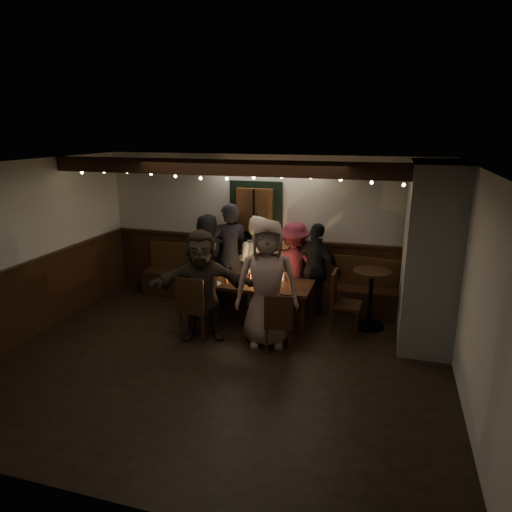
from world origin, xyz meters
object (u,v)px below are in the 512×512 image
(chair_near_right, at_px, (279,320))
(person_c, at_px, (256,261))
(person_g, at_px, (267,284))
(high_top, at_px, (371,292))
(person_f, at_px, (202,285))
(person_e, at_px, (317,269))
(dining_table, at_px, (252,285))
(person_d, at_px, (294,266))
(chair_end, at_px, (340,298))
(person_b, at_px, (230,255))
(chair_near_left, at_px, (194,304))
(person_a, at_px, (208,259))

(chair_near_right, height_order, person_c, person_c)
(person_g, bearing_deg, high_top, 20.83)
(person_f, xyz_separation_m, person_g, (0.96, 0.09, 0.09))
(person_f, height_order, person_g, person_g)
(person_e, bearing_deg, person_c, 19.78)
(dining_table, relative_size, chair_near_right, 2.18)
(chair_near_right, xyz_separation_m, person_f, (-1.19, 0.14, 0.34))
(person_d, distance_m, person_e, 0.43)
(chair_end, distance_m, person_b, 2.11)
(chair_near_left, relative_size, person_d, 0.64)
(dining_table, relative_size, person_g, 1.03)
(dining_table, bearing_deg, chair_near_right, -54.22)
(person_d, height_order, person_g, person_g)
(person_c, xyz_separation_m, person_d, (0.66, 0.04, -0.04))
(dining_table, distance_m, person_e, 1.13)
(person_a, bearing_deg, person_d, 161.04)
(person_g, bearing_deg, person_d, 71.57)
(person_e, xyz_separation_m, person_f, (-1.45, -1.41, 0.05))
(dining_table, height_order, person_g, person_g)
(person_d, relative_size, person_g, 0.83)
(dining_table, relative_size, high_top, 2.03)
(chair_end, height_order, person_c, person_c)
(chair_near_left, xyz_separation_m, person_f, (0.11, 0.07, 0.28))
(chair_end, distance_m, person_c, 1.71)
(chair_near_left, bearing_deg, dining_table, 52.78)
(dining_table, relative_size, person_e, 1.22)
(chair_near_right, distance_m, person_d, 1.71)
(chair_end, height_order, person_a, person_a)
(chair_near_left, height_order, person_g, person_g)
(dining_table, height_order, person_c, person_c)
(person_b, bearing_deg, chair_end, 147.86)
(high_top, xyz_separation_m, person_a, (-2.83, 0.32, 0.21))
(person_g, bearing_deg, person_f, 170.08)
(high_top, xyz_separation_m, person_e, (-0.90, 0.32, 0.19))
(high_top, xyz_separation_m, person_f, (-2.36, -1.10, 0.24))
(high_top, distance_m, person_b, 2.46)
(person_g, bearing_deg, chair_near_left, 173.53)
(person_b, bearing_deg, person_c, 174.77)
(high_top, xyz_separation_m, person_g, (-1.40, -1.01, 0.33))
(person_c, distance_m, person_e, 1.08)
(person_c, height_order, person_g, person_g)
(chair_end, bearing_deg, chair_near_right, -128.17)
(person_d, distance_m, person_f, 1.86)
(chair_near_right, bearing_deg, person_e, 80.24)
(chair_end, bearing_deg, person_d, 139.94)
(person_d, bearing_deg, person_b, -7.15)
(chair_near_right, distance_m, person_c, 1.85)
(high_top, height_order, person_e, person_e)
(chair_near_left, relative_size, person_e, 0.63)
(chair_near_left, xyz_separation_m, person_e, (1.56, 1.49, 0.22))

